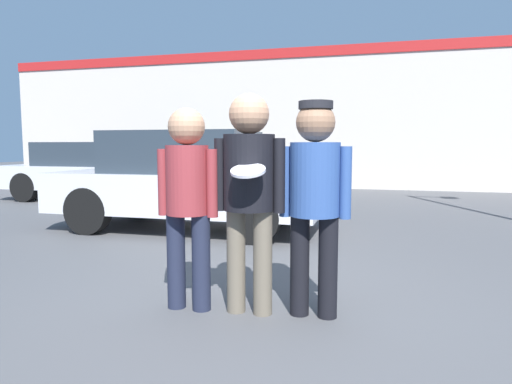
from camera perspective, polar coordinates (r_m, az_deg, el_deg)
ground_plane at (r=3.87m, az=0.11°, el=-14.30°), size 56.00×56.00×0.00m
storefront_building at (r=14.36m, az=11.65°, el=9.18°), size 24.00×0.22×4.33m
person_left at (r=3.69m, az=-8.56°, el=-0.01°), size 0.51×0.34×1.63m
person_middle_with_frisbee at (r=3.54m, az=-0.86°, el=1.23°), size 0.57×0.60×1.73m
person_right at (r=3.51m, az=7.35°, el=0.46°), size 0.55×0.38×1.66m
parked_car_near at (r=7.30m, az=-8.60°, el=1.43°), size 4.21×1.78×1.55m
parked_car_far at (r=11.85m, az=-19.56°, el=2.54°), size 4.45×1.81×1.41m
shrub at (r=14.70m, az=-7.83°, el=3.02°), size 1.24×1.24×1.24m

